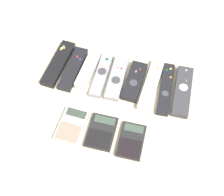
# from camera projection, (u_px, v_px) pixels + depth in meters

# --- Properties ---
(ground_plane) EXTENTS (3.00, 3.00, 0.00)m
(ground_plane) POSITION_uv_depth(u_px,v_px,m) (109.00, 111.00, 1.08)
(ground_plane) COLOR beige
(remote_0) EXTENTS (0.06, 0.21, 0.03)m
(remote_0) POSITION_uv_depth(u_px,v_px,m) (58.00, 63.00, 1.17)
(remote_0) COLOR black
(remote_0) RESTS_ON ground_plane
(remote_1) EXTENTS (0.05, 0.20, 0.02)m
(remote_1) POSITION_uv_depth(u_px,v_px,m) (73.00, 69.00, 1.16)
(remote_1) COLOR black
(remote_1) RESTS_ON ground_plane
(remote_2) EXTENTS (0.05, 0.16, 0.03)m
(remote_2) POSITION_uv_depth(u_px,v_px,m) (88.00, 71.00, 1.15)
(remote_2) COLOR silver
(remote_2) RESTS_ON ground_plane
(remote_3) EXTENTS (0.05, 0.19, 0.02)m
(remote_3) POSITION_uv_depth(u_px,v_px,m) (101.00, 75.00, 1.14)
(remote_3) COLOR gray
(remote_3) RESTS_ON ground_plane
(remote_4) EXTENTS (0.06, 0.19, 0.02)m
(remote_4) POSITION_uv_depth(u_px,v_px,m) (117.00, 78.00, 1.14)
(remote_4) COLOR gray
(remote_4) RESTS_ON ground_plane
(remote_5) EXTENTS (0.06, 0.17, 0.02)m
(remote_5) POSITION_uv_depth(u_px,v_px,m) (134.00, 81.00, 1.13)
(remote_5) COLOR black
(remote_5) RESTS_ON ground_plane
(remote_6) EXTENTS (0.06, 0.22, 0.02)m
(remote_6) POSITION_uv_depth(u_px,v_px,m) (151.00, 85.00, 1.12)
(remote_6) COLOR silver
(remote_6) RESTS_ON ground_plane
(remote_7) EXTENTS (0.05, 0.22, 0.02)m
(remote_7) POSITION_uv_depth(u_px,v_px,m) (166.00, 89.00, 1.12)
(remote_7) COLOR black
(remote_7) RESTS_ON ground_plane
(remote_8) EXTENTS (0.07, 0.21, 0.03)m
(remote_8) POSITION_uv_depth(u_px,v_px,m) (183.00, 91.00, 1.11)
(remote_8) COLOR #333338
(remote_8) RESTS_ON ground_plane
(calculator_0) EXTENTS (0.09, 0.13, 0.02)m
(calculator_0) POSITION_uv_depth(u_px,v_px,m) (72.00, 125.00, 1.04)
(calculator_0) COLOR #B2B2B7
(calculator_0) RESTS_ON ground_plane
(calculator_1) EXTENTS (0.09, 0.13, 0.01)m
(calculator_1) POSITION_uv_depth(u_px,v_px,m) (102.00, 132.00, 1.03)
(calculator_1) COLOR black
(calculator_1) RESTS_ON ground_plane
(calculator_2) EXTENTS (0.08, 0.13, 0.02)m
(calculator_2) POSITION_uv_depth(u_px,v_px,m) (131.00, 141.00, 1.01)
(calculator_2) COLOR black
(calculator_2) RESTS_ON ground_plane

